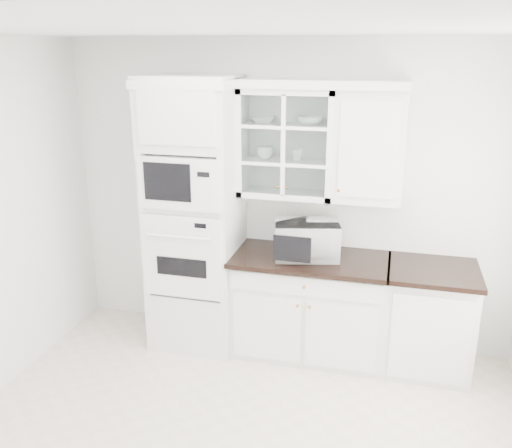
# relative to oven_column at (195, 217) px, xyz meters

# --- Properties ---
(room_shell) EXTENTS (4.00, 3.50, 2.70)m
(room_shell) POSITION_rel_oven_column_xyz_m (0.75, -0.99, 0.58)
(room_shell) COLOR white
(room_shell) RESTS_ON ground
(oven_column) EXTENTS (0.76, 0.68, 2.40)m
(oven_column) POSITION_rel_oven_column_xyz_m (0.00, 0.00, 0.00)
(oven_column) COLOR white
(oven_column) RESTS_ON ground
(base_cabinet_run) EXTENTS (1.32, 0.67, 0.92)m
(base_cabinet_run) POSITION_rel_oven_column_xyz_m (1.03, 0.03, -0.74)
(base_cabinet_run) COLOR white
(base_cabinet_run) RESTS_ON ground
(extra_base_cabinet) EXTENTS (0.72, 0.67, 0.92)m
(extra_base_cabinet) POSITION_rel_oven_column_xyz_m (2.03, 0.03, -0.74)
(extra_base_cabinet) COLOR white
(extra_base_cabinet) RESTS_ON ground
(upper_cabinet_glass) EXTENTS (0.80, 0.33, 0.90)m
(upper_cabinet_glass) POSITION_rel_oven_column_xyz_m (0.78, 0.17, 0.65)
(upper_cabinet_glass) COLOR white
(upper_cabinet_glass) RESTS_ON room_shell
(upper_cabinet_solid) EXTENTS (0.55, 0.33, 0.90)m
(upper_cabinet_solid) POSITION_rel_oven_column_xyz_m (1.46, 0.17, 0.65)
(upper_cabinet_solid) COLOR white
(upper_cabinet_solid) RESTS_ON room_shell
(crown_molding) EXTENTS (2.14, 0.38, 0.07)m
(crown_molding) POSITION_rel_oven_column_xyz_m (0.68, 0.14, 1.14)
(crown_molding) COLOR white
(crown_molding) RESTS_ON room_shell
(countertop_microwave) EXTENTS (0.62, 0.55, 0.31)m
(countertop_microwave) POSITION_rel_oven_column_xyz_m (0.99, 0.02, -0.13)
(countertop_microwave) COLOR white
(countertop_microwave) RESTS_ON base_cabinet_run
(bowl_a) EXTENTS (0.25, 0.25, 0.05)m
(bowl_a) POSITION_rel_oven_column_xyz_m (0.57, 0.18, 0.84)
(bowl_a) COLOR white
(bowl_a) RESTS_ON upper_cabinet_glass
(bowl_b) EXTENTS (0.26, 0.26, 0.07)m
(bowl_b) POSITION_rel_oven_column_xyz_m (0.96, 0.18, 0.84)
(bowl_b) COLOR white
(bowl_b) RESTS_ON upper_cabinet_glass
(cup_a) EXTENTS (0.16, 0.16, 0.11)m
(cup_a) POSITION_rel_oven_column_xyz_m (0.59, 0.15, 0.56)
(cup_a) COLOR white
(cup_a) RESTS_ON upper_cabinet_glass
(cup_b) EXTENTS (0.12, 0.12, 0.10)m
(cup_b) POSITION_rel_oven_column_xyz_m (0.87, 0.16, 0.56)
(cup_b) COLOR white
(cup_b) RESTS_ON upper_cabinet_glass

